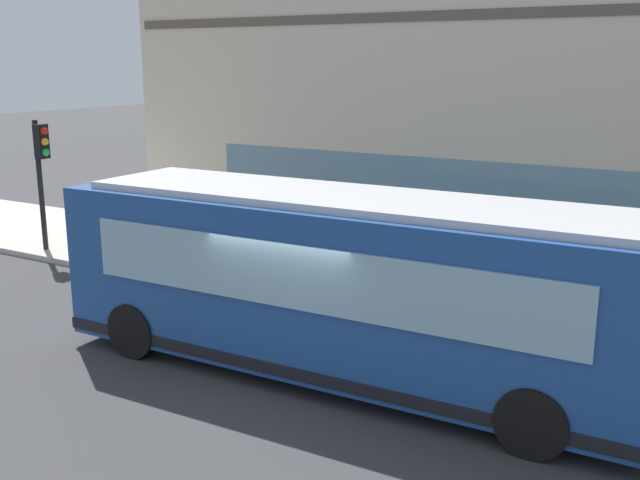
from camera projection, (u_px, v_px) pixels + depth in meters
ground at (310, 375)px, 12.44m from camera, size 120.00×120.00×0.00m
sidewalk_curb at (426, 293)px, 16.59m from camera, size 4.76×40.00×0.15m
building_corner at (527, 44)px, 21.07m from camera, size 9.13×20.99×11.24m
city_bus_nearside at (344, 285)px, 12.14m from camera, size 2.79×10.10×3.07m
traffic_light_down_block at (41, 160)px, 19.55m from camera, size 0.32×0.49×3.49m
fire_hydrant at (498, 284)px, 15.81m from camera, size 0.35×0.35×0.74m
pedestrian_near_building_entrance at (126, 214)px, 20.45m from camera, size 0.32×0.32×1.54m
pedestrian_walking_along_curb at (626, 299)px, 12.86m from camera, size 0.32×0.32×1.67m
newspaper_vending_box at (232, 244)px, 18.81m from camera, size 0.44×0.42×0.90m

